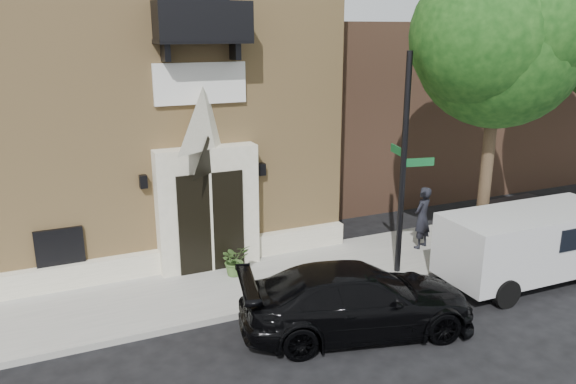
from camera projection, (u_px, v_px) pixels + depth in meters
name	position (u px, v px, depth m)	size (l,w,h in m)	color
ground	(287.00, 309.00, 12.87)	(120.00, 120.00, 0.00)	black
sidewalk	(298.00, 274.00, 14.55)	(42.00, 3.00, 0.15)	gray
church	(95.00, 81.00, 17.38)	(12.20, 11.01, 9.30)	tan
neighbour_building	(454.00, 100.00, 24.54)	(18.00, 8.00, 6.40)	brown
street_tree_left	(503.00, 42.00, 13.88)	(4.97, 4.38, 7.77)	#38281C
black_sedan	(357.00, 299.00, 11.77)	(2.02, 4.97, 1.44)	black
cargo_van	(534.00, 242.00, 14.05)	(4.62, 2.02, 1.86)	#B9BBBE
street_sign	(404.00, 166.00, 13.79)	(0.87, 0.98, 5.55)	black
fire_hydrant	(460.00, 246.00, 15.09)	(0.47, 0.38, 0.83)	#A51A00
dumpster	(518.00, 222.00, 16.37)	(1.93, 1.15, 1.23)	#0E3518
planter	(235.00, 260.00, 14.21)	(0.73, 0.63, 0.81)	#46682E
pedestrian_near	(422.00, 218.00, 15.86)	(0.65, 0.43, 1.79)	black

